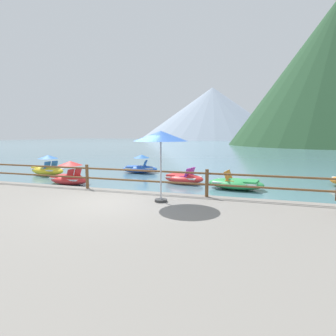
% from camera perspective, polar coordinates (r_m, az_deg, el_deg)
% --- Properties ---
extents(ground_plane, '(200.00, 200.00, 0.00)m').
position_cam_1_polar(ground_plane, '(47.99, 13.26, 3.73)').
color(ground_plane, slate).
extents(promenade_dock, '(28.00, 8.00, 0.40)m').
position_cam_1_polar(promenade_dock, '(7.24, -17.22, -12.18)').
color(promenade_dock, gray).
rests_on(promenade_dock, ground).
extents(dock_railing, '(23.92, 0.12, 0.95)m').
position_cam_1_polar(dock_railing, '(10.25, -5.22, -1.80)').
color(dock_railing, brown).
rests_on(dock_railing, promenade_dock).
extents(beach_umbrella, '(1.70, 1.70, 2.24)m').
position_cam_1_polar(beach_umbrella, '(8.65, -1.51, 6.37)').
color(beach_umbrella, '#B2B2B7').
rests_on(beach_umbrella, promenade_dock).
extents(pedal_boat_0, '(2.79, 1.82, 1.26)m').
position_cam_1_polar(pedal_boat_0, '(18.93, -23.54, -0.08)').
color(pedal_boat_0, yellow).
rests_on(pedal_boat_0, ground).
extents(pedal_boat_1, '(2.52, 1.64, 1.20)m').
position_cam_1_polar(pedal_boat_1, '(18.43, -5.77, 0.21)').
color(pedal_boat_1, blue).
rests_on(pedal_boat_1, ground).
extents(pedal_boat_2, '(2.37, 1.77, 0.83)m').
position_cam_1_polar(pedal_boat_2, '(14.55, 3.23, -2.08)').
color(pedal_boat_2, red).
rests_on(pedal_boat_2, ground).
extents(pedal_boat_3, '(2.70, 1.72, 0.84)m').
position_cam_1_polar(pedal_boat_3, '(13.29, 13.81, -3.09)').
color(pedal_boat_3, green).
rests_on(pedal_boat_3, ground).
extents(pedal_boat_4, '(2.39, 1.56, 1.20)m').
position_cam_1_polar(pedal_boat_4, '(14.99, -19.61, -1.66)').
color(pedal_boat_4, red).
rests_on(pedal_boat_4, ground).
extents(cliff_headland, '(48.01, 48.01, 33.99)m').
position_cam_1_polar(cliff_headland, '(77.72, 30.26, 15.96)').
color(cliff_headland, '#284C2D').
rests_on(cliff_headland, ground).
extents(distant_peak, '(74.13, 74.13, 26.35)m').
position_cam_1_polar(distant_peak, '(147.56, 9.05, 10.99)').
color(distant_peak, '#93A3B7').
rests_on(distant_peak, ground).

